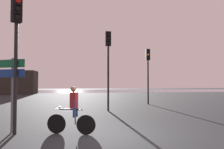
{
  "coord_description": "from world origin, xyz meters",
  "views": [
    {
      "loc": [
        -1.34,
        -7.01,
        1.74
      ],
      "look_at": [
        0.5,
        5.0,
        2.2
      ],
      "focal_mm": 35.0,
      "sensor_mm": 36.0,
      "label": 1
    }
  ],
  "objects_px": {
    "traffic_light_far_right": "(148,66)",
    "traffic_light_near_left": "(16,38)",
    "traffic_light_center": "(108,56)",
    "distant_building": "(9,82)",
    "direction_sign_post": "(12,81)",
    "cyclist": "(73,110)"
  },
  "relations": [
    {
      "from": "traffic_light_near_left",
      "to": "direction_sign_post",
      "type": "height_order",
      "value": "traffic_light_near_left"
    },
    {
      "from": "distant_building",
      "to": "traffic_light_near_left",
      "type": "xyz_separation_m",
      "value": [
        8.57,
        -28.03,
        1.46
      ]
    },
    {
      "from": "distant_building",
      "to": "traffic_light_center",
      "type": "xyz_separation_m",
      "value": [
        12.51,
        -22.47,
        1.6
      ]
    },
    {
      "from": "traffic_light_near_left",
      "to": "traffic_light_center",
      "type": "xyz_separation_m",
      "value": [
        3.94,
        5.56,
        0.14
      ]
    },
    {
      "from": "distant_building",
      "to": "direction_sign_post",
      "type": "height_order",
      "value": "distant_building"
    },
    {
      "from": "traffic_light_near_left",
      "to": "cyclist",
      "type": "distance_m",
      "value": 3.13
    },
    {
      "from": "traffic_light_near_left",
      "to": "traffic_light_center",
      "type": "bearing_deg",
      "value": -160.18
    },
    {
      "from": "distant_building",
      "to": "cyclist",
      "type": "relative_size",
      "value": 4.91
    },
    {
      "from": "traffic_light_near_left",
      "to": "traffic_light_center",
      "type": "distance_m",
      "value": 6.82
    },
    {
      "from": "cyclist",
      "to": "traffic_light_far_right",
      "type": "bearing_deg",
      "value": -12.95
    },
    {
      "from": "traffic_light_far_right",
      "to": "direction_sign_post",
      "type": "bearing_deg",
      "value": 56.89
    },
    {
      "from": "distant_building",
      "to": "traffic_light_near_left",
      "type": "height_order",
      "value": "traffic_light_near_left"
    },
    {
      "from": "traffic_light_far_right",
      "to": "cyclist",
      "type": "height_order",
      "value": "traffic_light_far_right"
    },
    {
      "from": "traffic_light_near_left",
      "to": "traffic_light_far_right",
      "type": "height_order",
      "value": "traffic_light_near_left"
    },
    {
      "from": "distant_building",
      "to": "direction_sign_post",
      "type": "relative_size",
      "value": 3.09
    },
    {
      "from": "traffic_light_far_right",
      "to": "traffic_light_near_left",
      "type": "bearing_deg",
      "value": 58.09
    },
    {
      "from": "traffic_light_center",
      "to": "cyclist",
      "type": "xyz_separation_m",
      "value": [
        -2.0,
        -5.83,
        -2.58
      ]
    },
    {
      "from": "distant_building",
      "to": "traffic_light_center",
      "type": "distance_m",
      "value": 25.76
    },
    {
      "from": "direction_sign_post",
      "to": "traffic_light_center",
      "type": "bearing_deg",
      "value": -100.37
    },
    {
      "from": "distant_building",
      "to": "direction_sign_post",
      "type": "xyz_separation_m",
      "value": [
        8.4,
        -27.84,
        -0.01
      ]
    },
    {
      "from": "direction_sign_post",
      "to": "distant_building",
      "type": "bearing_deg",
      "value": -46.16
    },
    {
      "from": "traffic_light_near_left",
      "to": "traffic_light_far_right",
      "type": "relative_size",
      "value": 1.05
    }
  ]
}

